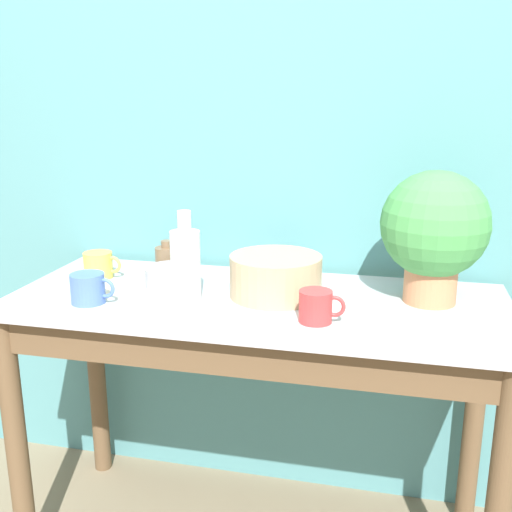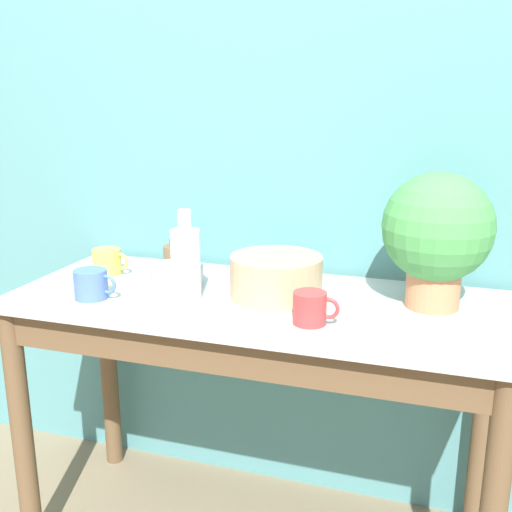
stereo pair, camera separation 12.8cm
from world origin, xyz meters
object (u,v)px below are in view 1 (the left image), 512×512
Objects in this scene: potted_plant at (435,229)px; mug_blue at (89,288)px; mug_yellow at (99,265)px; bowl_small_steel at (172,276)px; bottle_tall at (186,264)px; bowl_wash_large at (276,276)px; mug_red at (317,306)px; bottle_short at (167,259)px.

mug_blue is (-0.89, -0.22, -0.16)m from potted_plant.
mug_yellow is 0.25m from bowl_small_steel.
mug_blue is at bearing -166.37° from potted_plant.
bottle_tall is 2.09× the size of mug_yellow.
bottle_tall is 0.37m from mug_yellow.
bowl_wash_large reaches higher than mug_blue.
mug_yellow is 0.73m from mug_red.
bottle_tall is 0.27m from mug_blue.
mug_blue is (-0.10, -0.33, -0.00)m from bottle_short.
potted_plant is 0.93m from mug_blue.
potted_plant is 1.40× the size of bowl_wash_large.
mug_red is at bearing -0.16° from mug_blue.
bottle_tall is 2.17× the size of mug_red.
mug_red is (-0.28, -0.22, -0.16)m from potted_plant.
bottle_tall is at bearing -167.31° from potted_plant.
bowl_wash_large is 1.61× the size of bowl_small_steel.
bottle_tall is 2.47× the size of bottle_short.
bowl_wash_large is at bearing 128.45° from mug_red.
bottle_tall reaches higher than bowl_small_steel.
potted_plant is 0.44m from bowl_wash_large.
mug_yellow is at bearing 156.30° from bottle_tall.
bowl_wash_large is 0.32m from bowl_small_steel.
bowl_wash_large is 0.25m from bottle_tall.
potted_plant is 3.54× the size of bottle_short.
bowl_wash_large is 0.22m from mug_red.
bowl_wash_large is 0.51m from mug_blue.
mug_blue is at bearing -69.16° from mug_yellow.
potted_plant reaches higher than bowl_wash_large.
bottle_tall is (-0.23, -0.10, 0.05)m from bowl_wash_large.
mug_blue is 0.61m from mug_red.
potted_plant is at bearing 6.29° from bowl_wash_large.
mug_red is at bearing -17.54° from mug_yellow.
bottle_tall is at bearing 16.02° from mug_blue.
potted_plant is at bearing 38.12° from mug_red.
mug_yellow is (-0.98, 0.00, -0.16)m from potted_plant.
bottle_short is 0.84× the size of mug_yellow.
mug_blue is 0.26m from bowl_small_steel.
bowl_small_steel is (0.25, -0.02, -0.01)m from mug_yellow.
mug_red is (0.61, -0.00, -0.00)m from mug_blue.
mug_yellow is 0.23m from mug_blue.
bottle_short is at bearing 147.68° from mug_red.
bowl_wash_large is at bearing -4.50° from bowl_small_steel.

